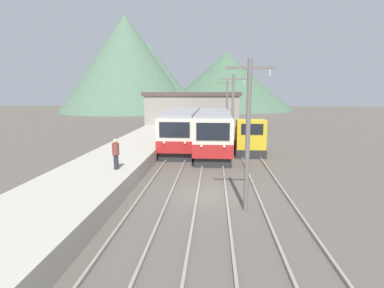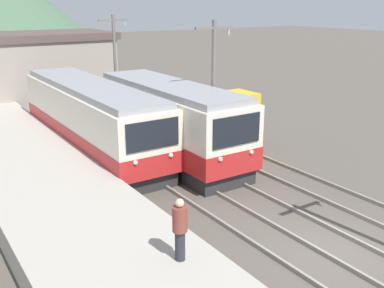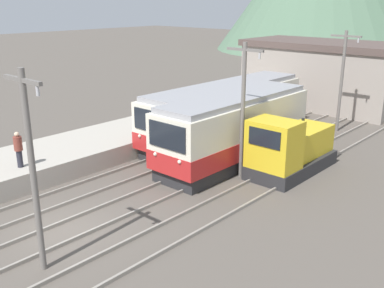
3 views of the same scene
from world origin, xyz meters
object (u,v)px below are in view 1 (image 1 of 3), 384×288
at_px(catenary_mast_near, 248,130).
at_px(catenary_mast_far, 227,106).
at_px(shunting_locomotive, 248,139).
at_px(commuter_train_center, 213,134).
at_px(commuter_train_left, 183,130).
at_px(catenary_mast_mid, 233,113).
at_px(person_on_platform, 116,153).

bearing_deg(catenary_mast_near, catenary_mast_far, 90.00).
height_order(catenary_mast_near, catenary_mast_far, same).
distance_m(shunting_locomotive, catenary_mast_near, 13.10).
xyz_separation_m(commuter_train_center, catenary_mast_near, (1.51, -12.24, 1.88)).
bearing_deg(catenary_mast_near, shunting_locomotive, 83.35).
xyz_separation_m(commuter_train_center, catenary_mast_far, (1.51, 9.34, 1.88)).
xyz_separation_m(commuter_train_left, commuter_train_center, (2.80, -2.82, 0.06)).
xyz_separation_m(commuter_train_left, shunting_locomotive, (5.80, -2.26, -0.43)).
relative_size(catenary_mast_near, catenary_mast_mid, 1.00).
bearing_deg(catenary_mast_far, person_on_platform, -109.91).
height_order(commuter_train_left, catenary_mast_far, catenary_mast_far).
distance_m(commuter_train_left, person_on_platform, 12.40).
bearing_deg(commuter_train_left, shunting_locomotive, -21.25).
height_order(commuter_train_center, shunting_locomotive, commuter_train_center).
xyz_separation_m(shunting_locomotive, catenary_mast_far, (-1.49, 8.78, 2.36)).
bearing_deg(shunting_locomotive, catenary_mast_near, -96.65).
xyz_separation_m(shunting_locomotive, catenary_mast_mid, (-1.49, -2.01, 2.36)).
bearing_deg(commuter_train_left, person_on_platform, -101.41).
height_order(commuter_train_center, catenary_mast_near, catenary_mast_near).
xyz_separation_m(shunting_locomotive, person_on_platform, (-8.25, -9.89, 0.70)).
distance_m(shunting_locomotive, person_on_platform, 12.90).
bearing_deg(catenary_mast_far, catenary_mast_near, -90.00).
bearing_deg(commuter_train_left, commuter_train_center, -45.22).
xyz_separation_m(commuter_train_left, catenary_mast_mid, (4.31, -4.27, 1.93)).
distance_m(catenary_mast_near, person_on_platform, 7.55).
height_order(catenary_mast_far, person_on_platform, catenary_mast_far).
height_order(shunting_locomotive, person_on_platform, shunting_locomotive).
xyz_separation_m(catenary_mast_near, person_on_platform, (-6.76, 2.91, -1.66)).
distance_m(commuter_train_left, shunting_locomotive, 6.24).
bearing_deg(person_on_platform, commuter_train_left, 78.59).
xyz_separation_m(catenary_mast_far, person_on_platform, (-6.76, -18.67, -1.66)).
height_order(commuter_train_center, person_on_platform, commuter_train_center).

